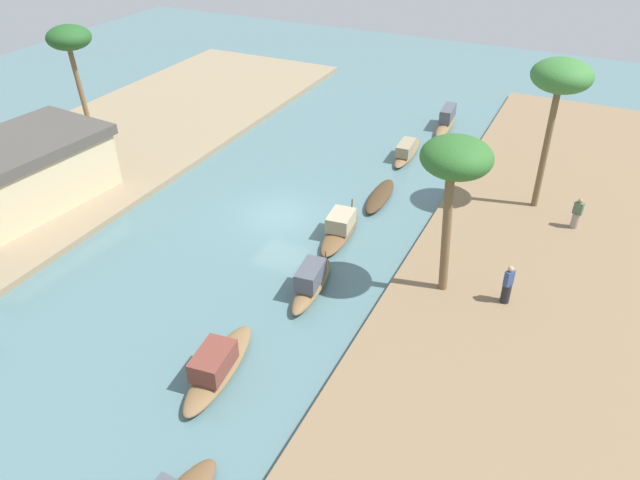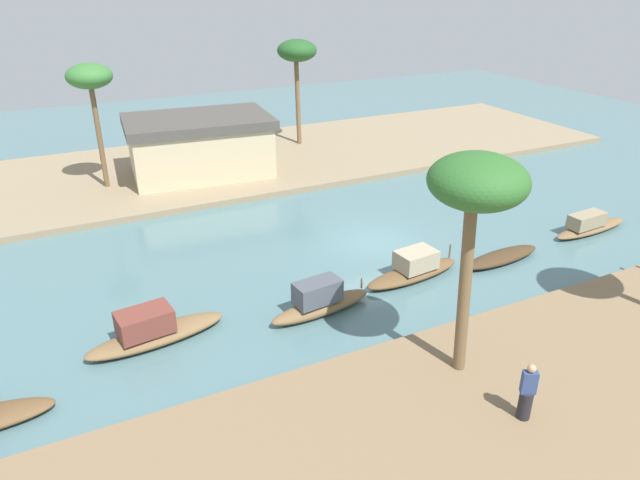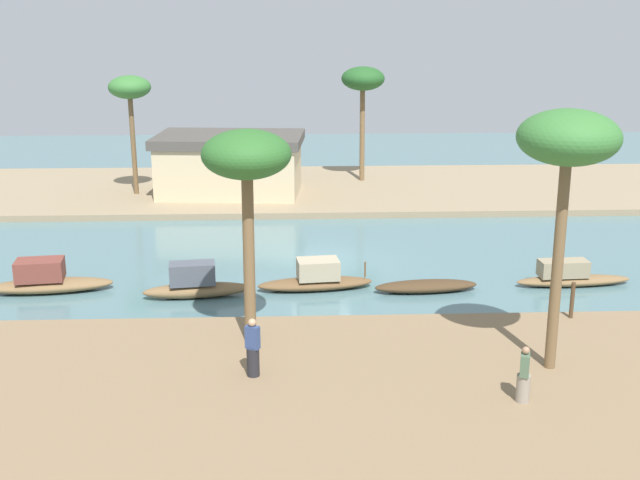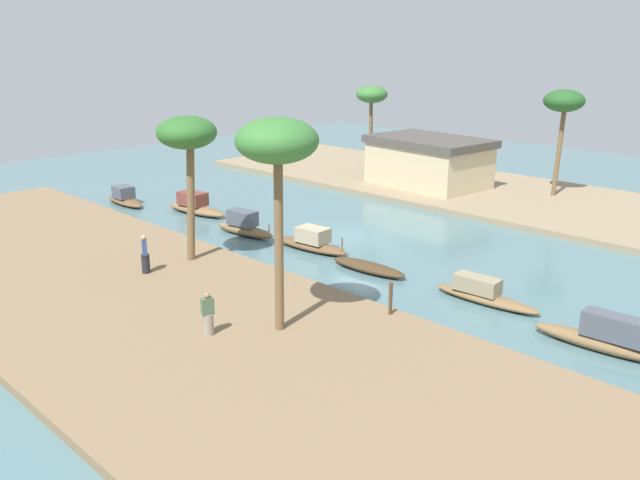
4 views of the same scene
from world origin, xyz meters
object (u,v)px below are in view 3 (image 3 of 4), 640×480
at_px(sampan_open_hull, 196,284).
at_px(palm_tree_left_near, 246,161).
at_px(person_by_mooring, 253,352).
at_px(riverside_building, 230,164).
at_px(palm_tree_left_far, 568,144).
at_px(mooring_post, 572,300).
at_px(palm_tree_right_short, 130,90).
at_px(sampan_near_left_bank, 316,278).
at_px(sampan_foreground, 426,286).
at_px(palm_tree_right_tall, 363,81).
at_px(sampan_with_red_awning, 47,280).
at_px(sampan_midstream, 570,276).
at_px(person_on_near_bank, 524,378).

distance_m(sampan_open_hull, palm_tree_left_near, 7.67).
height_order(person_by_mooring, riverside_building, riverside_building).
bearing_deg(riverside_building, palm_tree_left_far, -60.22).
bearing_deg(palm_tree_left_far, mooring_post, 62.66).
bearing_deg(riverside_building, mooring_post, -52.02).
height_order(mooring_post, palm_tree_right_short, palm_tree_right_short).
height_order(sampan_open_hull, sampan_near_left_bank, sampan_open_hull).
relative_size(sampan_foreground, palm_tree_right_short, 0.61).
distance_m(palm_tree_left_near, palm_tree_left_far, 9.15).
relative_size(sampan_foreground, riverside_building, 0.47).
xyz_separation_m(sampan_foreground, mooring_post, (4.29, -3.71, 0.74)).
relative_size(palm_tree_left_near, palm_tree_right_tall, 0.98).
distance_m(sampan_foreground, sampan_with_red_awning, 14.44).
bearing_deg(person_by_mooring, sampan_near_left_bank, 104.36).
distance_m(sampan_open_hull, palm_tree_left_far, 14.64).
distance_m(sampan_foreground, palm_tree_left_near, 10.07).
bearing_deg(palm_tree_right_short, sampan_with_red_awning, -92.36).
bearing_deg(sampan_with_red_awning, palm_tree_right_tall, 47.07).
xyz_separation_m(sampan_midstream, palm_tree_right_tall, (-6.38, 19.02, 5.88)).
xyz_separation_m(palm_tree_left_near, riverside_building, (-2.00, 21.13, -4.02)).
xyz_separation_m(mooring_post, palm_tree_right_short, (-18.08, 19.76, 5.16)).
relative_size(palm_tree_left_far, palm_tree_right_short, 1.13).
xyz_separation_m(sampan_with_red_awning, palm_tree_left_near, (7.98, -5.65, 5.57)).
distance_m(sampan_with_red_awning, person_by_mooring, 11.65).
relative_size(person_on_near_bank, mooring_post, 1.25).
bearing_deg(palm_tree_right_short, person_by_mooring, -72.46).
relative_size(sampan_foreground, mooring_post, 3.21).
bearing_deg(person_by_mooring, sampan_midstream, 63.12).
distance_m(sampan_midstream, mooring_post, 4.44).
bearing_deg(palm_tree_left_near, palm_tree_left_far, -15.28).
distance_m(palm_tree_left_near, palm_tree_right_short, 22.38).
height_order(sampan_open_hull, palm_tree_left_near, palm_tree_left_near).
xyz_separation_m(sampan_foreground, sampan_midstream, (5.70, 0.47, 0.17)).
distance_m(person_by_mooring, riverside_building, 23.89).
bearing_deg(sampan_midstream, sampan_foreground, -178.66).
distance_m(mooring_post, palm_tree_left_far, 7.29).
distance_m(sampan_near_left_bank, palm_tree_right_short, 19.18).
xyz_separation_m(sampan_with_red_awning, sampan_near_left_bank, (10.25, -0.12, -0.04)).
xyz_separation_m(sampan_open_hull, mooring_post, (12.99, -3.45, 0.44)).
height_order(sampan_foreground, person_on_near_bank, person_on_near_bank).
relative_size(sampan_open_hull, sampan_near_left_bank, 0.91).
relative_size(sampan_foreground, sampan_near_left_bank, 0.89).
distance_m(mooring_post, riverside_building, 23.52).
distance_m(sampan_midstream, sampan_near_left_bank, 9.88).
distance_m(sampan_open_hull, palm_tree_right_tall, 22.08).
height_order(sampan_foreground, sampan_near_left_bank, sampan_near_left_bank).
distance_m(palm_tree_left_near, palm_tree_right_tall, 25.25).
height_order(person_on_near_bank, palm_tree_left_near, palm_tree_left_near).
bearing_deg(mooring_post, riverside_building, 122.82).
bearing_deg(sampan_near_left_bank, person_on_near_bank, -69.06).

